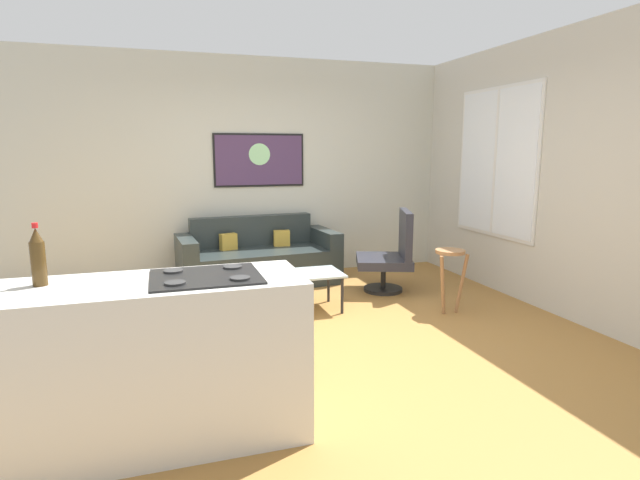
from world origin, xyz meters
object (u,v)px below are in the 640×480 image
coffee_table (295,277)px  soda_bottle (38,258)px  couch (258,261)px  armchair (391,255)px  bar_stool (450,265)px  wall_painting (259,160)px

coffee_table → soda_bottle: size_ratio=2.89×
couch → armchair: armchair is taller
bar_stool → soda_bottle: bearing=-156.9°
couch → bar_stool: (1.63, -1.71, 0.20)m
wall_painting → couch: bearing=-105.7°
soda_bottle → couch: bearing=61.0°
bar_stool → couch: bearing=133.7°
coffee_table → armchair: size_ratio=1.01×
couch → coffee_table: 1.22m
coffee_table → wall_painting: (-0.02, 1.65, 1.15)m
couch → coffee_table: bearing=-82.9°
armchair → bar_stool: armchair is taller
couch → bar_stool: 2.37m
soda_bottle → wall_painting: (1.87, 3.60, 0.43)m
couch → coffee_table: (0.15, -1.21, 0.08)m
wall_painting → armchair: bearing=-44.2°
armchair → bar_stool: 0.92m
bar_stool → wall_painting: 2.82m
armchair → soda_bottle: 3.99m
wall_painting → soda_bottle: bearing=-117.5°
couch → wall_painting: 1.31m
coffee_table → soda_bottle: soda_bottle is taller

